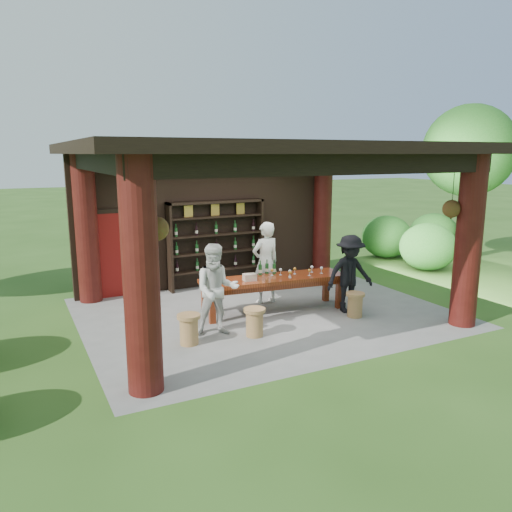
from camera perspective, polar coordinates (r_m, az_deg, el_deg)
name	(u,v)px	position (r m, az deg, el deg)	size (l,w,h in m)	color
ground	(264,312)	(10.65, 0.97, -6.46)	(90.00, 90.00, 0.00)	#2D5119
pavilion	(255,210)	(10.57, -0.13, 5.23)	(7.50, 6.00, 3.60)	slate
wine_shelf	(216,244)	(12.52, -4.55, 1.40)	(2.47, 0.38, 2.18)	black
tasting_table	(273,283)	(10.57, 1.98, -3.06)	(3.16, 1.12, 0.75)	#541E0C
stool_near_left	(255,321)	(9.24, -0.17, -7.49)	(0.40, 0.40, 0.53)	olive
stool_near_right	(355,304)	(10.51, 11.25, -5.40)	(0.39, 0.39, 0.51)	olive
stool_far_left	(189,328)	(8.94, -7.67, -8.21)	(0.42, 0.42, 0.55)	olive
host	(266,263)	(11.14, 1.10, -0.76)	(0.67, 0.44, 1.84)	white
guest_woman	(217,290)	(9.19, -4.53, -3.88)	(0.83, 0.65, 1.71)	beige
guest_man	(350,274)	(10.68, 10.66, -2.01)	(1.07, 0.61, 1.65)	black
table_bottles	(267,267)	(10.77, 1.28, -1.27)	(0.39, 0.17, 0.31)	#194C1E
table_glasses	(296,272)	(10.73, 4.63, -1.78)	(1.13, 0.44, 0.15)	silver
napkin_basket	(250,277)	(10.23, -0.72, -2.44)	(0.26, 0.18, 0.14)	#BF6672
shrubs	(355,262)	(13.24, 11.24, -0.63)	(15.59, 7.14, 1.36)	#194C14
trees	(366,151)	(13.16, 12.50, 11.62)	(21.25, 9.40, 4.80)	#3F2819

